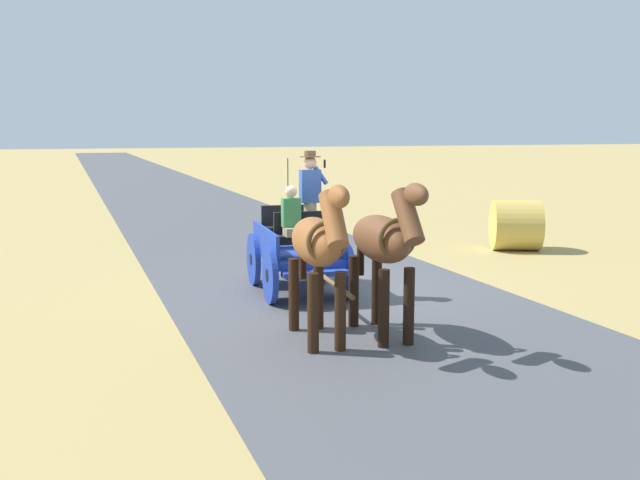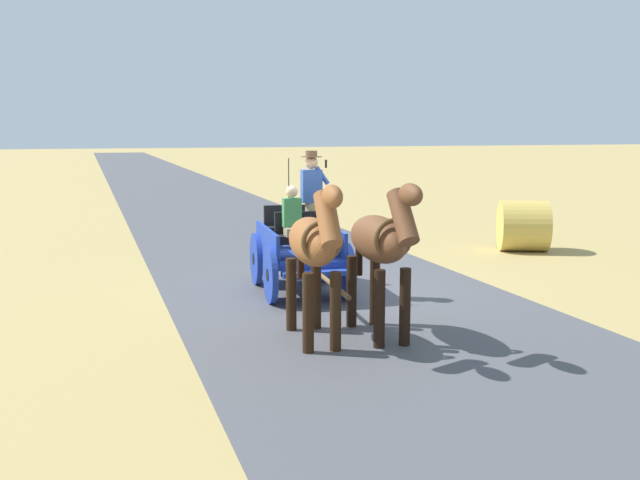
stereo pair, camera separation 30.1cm
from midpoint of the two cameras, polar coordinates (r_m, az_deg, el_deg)
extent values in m
plane|color=tan|center=(13.15, 1.36, -3.87)|extent=(200.00, 200.00, 0.00)
cube|color=#4C4C51|center=(13.15, 1.36, -3.85)|extent=(5.90, 160.00, 0.01)
cube|color=#1E3899|center=(12.84, -0.98, -1.17)|extent=(1.36, 2.28, 0.12)
cube|color=#1E3899|center=(12.93, 1.48, 0.16)|extent=(0.21, 2.09, 0.44)
cube|color=#1E3899|center=(12.68, -3.50, -0.03)|extent=(0.21, 2.09, 0.44)
cube|color=#1E3899|center=(11.69, 0.35, -2.65)|extent=(1.09, 0.32, 0.08)
cube|color=#1E3899|center=(14.02, -2.07, -1.07)|extent=(0.73, 0.25, 0.06)
cube|color=black|center=(12.19, -0.36, 0.11)|extent=(1.04, 0.43, 0.14)
cube|color=black|center=(12.34, -0.55, 1.25)|extent=(1.02, 0.15, 0.44)
cube|color=black|center=(13.26, -1.46, 0.81)|extent=(1.04, 0.43, 0.14)
cube|color=black|center=(13.40, -1.63, 1.84)|extent=(1.02, 0.15, 0.44)
cylinder|color=#1E3899|center=(12.30, 2.77, -2.47)|extent=(0.17, 0.96, 0.96)
cylinder|color=black|center=(12.30, 2.77, -2.47)|extent=(0.14, 0.22, 0.21)
cylinder|color=#1E3899|center=(12.00, -3.19, -2.76)|extent=(0.17, 0.96, 0.96)
cylinder|color=black|center=(12.00, -3.19, -2.76)|extent=(0.14, 0.22, 0.21)
cylinder|color=#1E3899|center=(13.76, 0.95, -1.26)|extent=(0.17, 0.96, 0.96)
cylinder|color=black|center=(13.76, 0.95, -1.26)|extent=(0.14, 0.22, 0.21)
cylinder|color=#1E3899|center=(13.49, -4.40, -1.49)|extent=(0.17, 0.96, 0.96)
cylinder|color=black|center=(13.49, -4.40, -1.49)|extent=(0.14, 0.22, 0.21)
cylinder|color=brown|center=(10.75, 1.63, -3.39)|extent=(0.22, 2.00, 0.07)
cylinder|color=black|center=(12.04, -1.75, 3.36)|extent=(0.02, 0.02, 1.30)
cylinder|color=#998466|center=(12.47, 0.02, 0.91)|extent=(0.22, 0.22, 0.90)
cube|color=#2D4C99|center=(12.40, 0.02, 4.26)|extent=(0.36, 0.24, 0.56)
sphere|color=tan|center=(12.37, 0.02, 6.11)|extent=(0.22, 0.22, 0.22)
cylinder|color=#473323|center=(12.37, 0.02, 6.57)|extent=(0.36, 0.36, 0.01)
cylinder|color=#473323|center=(12.37, 0.02, 6.80)|extent=(0.20, 0.20, 0.10)
cylinder|color=#2D4C99|center=(12.39, 0.88, 5.09)|extent=(0.27, 0.10, 0.32)
cube|color=black|center=(12.37, 1.17, 6.01)|extent=(0.03, 0.07, 0.14)
cube|color=#998466|center=(12.00, -1.38, 0.65)|extent=(0.30, 0.34, 0.14)
cube|color=#387F47|center=(12.08, -1.51, 2.18)|extent=(0.31, 0.22, 0.48)
sphere|color=beige|center=(12.04, -1.52, 3.84)|extent=(0.20, 0.20, 0.20)
ellipsoid|color=brown|center=(10.00, 5.42, 0.08)|extent=(0.58, 1.57, 0.64)
cylinder|color=black|center=(9.74, 7.58, -5.25)|extent=(0.15, 0.15, 1.05)
cylinder|color=black|center=(9.60, 5.59, -5.43)|extent=(0.15, 0.15, 1.05)
cylinder|color=black|center=(10.72, 5.14, -3.92)|extent=(0.15, 0.15, 1.05)
cylinder|color=black|center=(10.59, 3.31, -4.06)|extent=(0.15, 0.15, 1.05)
cylinder|color=brown|center=(9.18, 7.47, 1.79)|extent=(0.27, 0.65, 0.73)
ellipsoid|color=brown|center=(8.95, 8.09, 3.55)|extent=(0.23, 0.54, 0.28)
cube|color=black|center=(9.19, 7.42, 2.03)|extent=(0.07, 0.50, 0.56)
cylinder|color=black|center=(10.73, 3.89, -0.94)|extent=(0.11, 0.11, 0.70)
torus|color=brown|center=(9.49, 6.69, 0.09)|extent=(0.55, 0.08, 0.55)
ellipsoid|color=brown|center=(9.74, 0.27, -0.11)|extent=(0.67, 1.60, 0.64)
cylinder|color=black|center=(9.43, 2.15, -5.65)|extent=(0.15, 0.15, 1.05)
cylinder|color=black|center=(9.34, -0.01, -5.78)|extent=(0.15, 0.15, 1.05)
cylinder|color=black|center=(10.46, 0.51, -4.21)|extent=(0.15, 0.15, 1.05)
cylinder|color=black|center=(10.38, -1.44, -4.31)|extent=(0.15, 0.15, 1.05)
cylinder|color=brown|center=(8.87, 1.59, 1.63)|extent=(0.31, 0.67, 0.73)
ellipsoid|color=brown|center=(8.63, 1.98, 3.44)|extent=(0.26, 0.55, 0.28)
cube|color=black|center=(8.89, 1.55, 1.87)|extent=(0.10, 0.51, 0.56)
cylinder|color=black|center=(10.50, -0.71, -1.14)|extent=(0.11, 0.11, 0.70)
torus|color=brown|center=(9.20, 1.09, -0.13)|extent=(0.55, 0.11, 0.55)
cylinder|color=gold|center=(17.83, 16.16, 1.08)|extent=(1.49, 1.54, 1.20)
camera|label=1|loc=(0.15, -89.26, 0.11)|focal=40.71mm
camera|label=2|loc=(0.15, 90.74, -0.11)|focal=40.71mm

